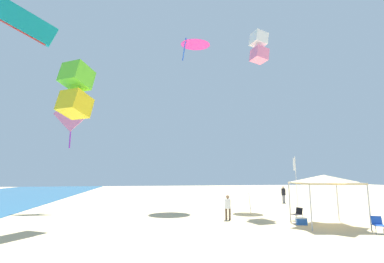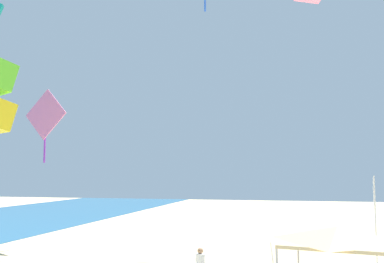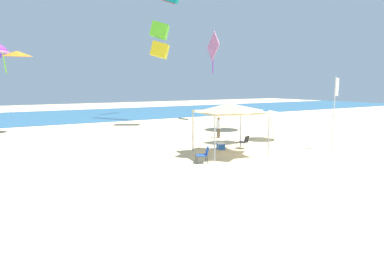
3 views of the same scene
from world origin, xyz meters
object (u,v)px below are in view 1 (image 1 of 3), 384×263
(canopy_tent, at_px, (324,180))
(beach_umbrella, at_px, (248,188))
(banner_flag, at_px, (296,178))
(person_beachcomber, at_px, (283,193))
(kite_delta_magenta, at_px, (195,42))
(cooler_box, at_px, (301,221))
(kite_parafoil_teal, at_px, (15,17))
(kite_diamond_pink, at_px, (72,115))
(folding_chair_facing_ocean, at_px, (378,223))
(kite_box_lime, at_px, (76,90))
(kite_box_white, at_px, (259,47))
(folding_chair_right_of_tent, at_px, (298,213))
(person_near_umbrella, at_px, (228,205))

(canopy_tent, bearing_deg, beach_umbrella, 23.95)
(canopy_tent, distance_m, banner_flag, 6.89)
(banner_flag, distance_m, person_beachcomber, 6.51)
(canopy_tent, bearing_deg, person_beachcomber, -18.59)
(person_beachcomber, xyz_separation_m, kite_delta_magenta, (-0.56, 9.64, 15.93))
(cooler_box, xyz_separation_m, kite_parafoil_teal, (5.28, 18.87, 14.21))
(beach_umbrella, height_order, person_beachcomber, beach_umbrella)
(person_beachcomber, relative_size, kite_diamond_pink, 0.37)
(kite_diamond_pink, bearing_deg, person_beachcomber, -169.40)
(folding_chair_facing_ocean, bearing_deg, kite_parafoil_teal, -176.15)
(beach_umbrella, relative_size, kite_delta_magenta, 0.65)
(kite_parafoil_teal, bearing_deg, cooler_box, -39.00)
(folding_chair_facing_ocean, relative_size, banner_flag, 0.18)
(kite_diamond_pink, xyz_separation_m, kite_parafoil_teal, (-5.15, 3.14, 6.18))
(folding_chair_facing_ocean, distance_m, person_beachcomber, 15.30)
(kite_box_lime, bearing_deg, beach_umbrella, 44.68)
(canopy_tent, distance_m, folding_chair_facing_ocean, 3.47)
(kite_parafoil_teal, xyz_separation_m, kite_box_white, (1.50, -19.83, 0.18))
(kite_parafoil_teal, relative_size, kite_box_white, 1.93)
(folding_chair_right_of_tent, distance_m, kite_diamond_pink, 20.23)
(folding_chair_right_of_tent, bearing_deg, folding_chair_facing_ocean, 5.01)
(person_near_umbrella, height_order, kite_box_lime, kite_box_lime)
(canopy_tent, bearing_deg, folding_chair_right_of_tent, 23.03)
(canopy_tent, relative_size, person_beachcomber, 2.19)
(beach_umbrella, distance_m, folding_chair_right_of_tent, 4.54)
(folding_chair_right_of_tent, relative_size, kite_delta_magenta, 0.23)
(kite_delta_magenta, bearing_deg, folding_chair_facing_ocean, -75.39)
(beach_umbrella, height_order, kite_delta_magenta, kite_delta_magenta)
(folding_chair_right_of_tent, height_order, cooler_box, folding_chair_right_of_tent)
(banner_flag, bearing_deg, folding_chair_right_of_tent, 148.63)
(canopy_tent, bearing_deg, person_near_umbrella, 59.59)
(kite_box_white, bearing_deg, kite_box_lime, -85.38)
(folding_chair_facing_ocean, height_order, kite_diamond_pink, kite_diamond_pink)
(canopy_tent, height_order, cooler_box, canopy_tent)
(kite_box_lime, relative_size, kite_diamond_pink, 0.74)
(banner_flag, distance_m, kite_parafoil_teal, 25.27)
(kite_parafoil_teal, bearing_deg, beach_umbrella, -23.38)
(folding_chair_facing_ocean, height_order, kite_delta_magenta, kite_delta_magenta)
(kite_box_lime, bearing_deg, person_beachcomber, 58.82)
(banner_flag, distance_m, person_near_umbrella, 8.24)
(cooler_box, height_order, kite_delta_magenta, kite_delta_magenta)
(person_near_umbrella, bearing_deg, kite_diamond_pink, 22.78)
(folding_chair_facing_ocean, bearing_deg, person_beachcomber, 103.18)
(cooler_box, distance_m, banner_flag, 7.46)
(kite_diamond_pink, relative_size, kite_parafoil_teal, 0.88)
(beach_umbrella, xyz_separation_m, cooler_box, (-5.27, -1.17, -1.75))
(folding_chair_right_of_tent, height_order, person_near_umbrella, person_near_umbrella)
(beach_umbrella, bearing_deg, kite_box_lime, 101.90)
(canopy_tent, relative_size, kite_parafoil_teal, 0.70)
(person_near_umbrella, distance_m, kite_box_lime, 12.41)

